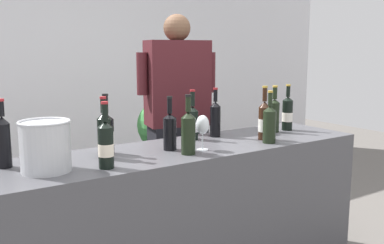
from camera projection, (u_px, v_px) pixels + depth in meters
The scene contains 18 objects.
wall_back at pixel (48, 59), 4.60m from camera, with size 8.00×0.10×2.80m, color white.
counter at pixel (178, 223), 2.62m from camera, with size 2.49×0.61×0.92m, color #4C4C51.
wine_bottle_0 at pixel (106, 144), 2.11m from camera, with size 0.08×0.08×0.33m.
wine_bottle_1 at pixel (3, 140), 2.11m from camera, with size 0.07×0.07×0.34m.
wine_bottle_2 at pixel (188, 131), 2.39m from camera, with size 0.08×0.08×0.33m.
wine_bottle_3 at pixel (170, 130), 2.49m from camera, with size 0.08×0.08×0.31m.
wine_bottle_4 at pixel (287, 113), 3.12m from camera, with size 0.08×0.08×0.33m.
wine_bottle_5 at pixel (104, 134), 2.30m from camera, with size 0.07×0.07×0.33m.
wine_bottle_6 at pixel (269, 123), 2.69m from camera, with size 0.08×0.08×0.33m.
wine_bottle_7 at pixel (106, 134), 2.40m from camera, with size 0.09×0.09×0.34m.
wine_bottle_8 at pixel (193, 122), 2.79m from camera, with size 0.08×0.08×0.32m.
wine_bottle_9 at pixel (215, 118), 2.88m from camera, with size 0.07×0.07×0.33m.
wine_bottle_10 at pixel (274, 114), 3.04m from camera, with size 0.07×0.07×0.33m.
wine_bottle_11 at pixel (264, 120), 2.79m from camera, with size 0.07×0.07×0.35m.
wine_glass at pixel (203, 126), 2.49m from camera, with size 0.08×0.08×0.20m.
ice_bucket at pixel (45, 146), 2.05m from camera, with size 0.24×0.24×0.25m.
person_server at pixel (178, 136), 3.27m from camera, with size 0.60×0.33×1.76m.
potted_shrub at pixel (171, 137), 3.86m from camera, with size 0.61×0.50×1.13m.
Camera 1 is at (-1.32, -2.11, 1.50)m, focal length 40.45 mm.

